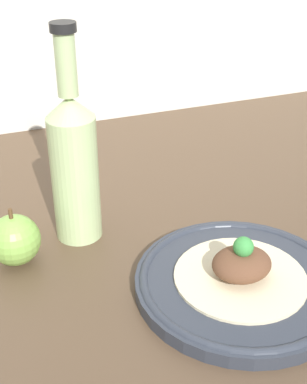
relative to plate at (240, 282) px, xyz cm
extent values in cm
cube|color=brown|center=(-9.59, 11.10, -3.18)|extent=(180.00, 110.00, 4.00)
cylinder|color=#2D333D|center=(0.00, 0.00, -0.26)|extent=(27.39, 27.39, 1.85)
torus|color=#2D333D|center=(0.00, 0.00, 0.39)|extent=(26.49, 26.49, 1.29)
cylinder|color=beige|center=(0.00, 0.00, 0.87)|extent=(17.25, 17.25, 0.40)
ellipsoid|color=brown|center=(0.00, 0.00, 2.97)|extent=(7.83, 6.66, 3.81)
sphere|color=green|center=(0.00, 0.00, 5.66)|extent=(2.62, 2.62, 2.62)
cylinder|color=#B7D18E|center=(-16.31, 20.24, 8.25)|extent=(6.85, 6.85, 18.86)
cone|color=#B7D18E|center=(-16.31, 20.24, 19.22)|extent=(6.85, 6.85, 3.08)
cylinder|color=#B7D18E|center=(-16.31, 20.24, 24.91)|extent=(2.74, 2.74, 8.31)
cylinder|color=black|center=(-16.31, 20.24, 29.67)|extent=(3.43, 3.43, 1.20)
sphere|color=#84B74C|center=(-26.18, 16.66, 2.42)|extent=(7.20, 7.20, 7.20)
cylinder|color=brown|center=(-26.18, 16.66, 6.59)|extent=(0.58, 0.58, 1.62)
camera|label=1|loc=(-30.03, -46.87, 44.64)|focal=50.00mm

